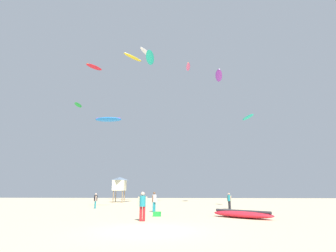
# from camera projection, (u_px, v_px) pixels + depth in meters

# --- Properties ---
(ground_plane) EXTENTS (120.00, 120.00, 0.00)m
(ground_plane) POSITION_uv_depth(u_px,v_px,m) (148.00, 230.00, 11.39)
(ground_plane) COLOR beige
(person_foreground) EXTENTS (0.57, 0.39, 1.71)m
(person_foreground) POSITION_uv_depth(u_px,v_px,m) (143.00, 204.00, 15.13)
(person_foreground) COLOR #B21E23
(person_foreground) RESTS_ON ground
(person_midground) EXTENTS (0.38, 0.52, 1.70)m
(person_midground) POSITION_uv_depth(u_px,v_px,m) (154.00, 200.00, 21.88)
(person_midground) COLOR teal
(person_midground) RESTS_ON ground
(person_left) EXTENTS (0.38, 0.43, 1.59)m
(person_left) POSITION_uv_depth(u_px,v_px,m) (229.00, 200.00, 25.62)
(person_left) COLOR #2D2D33
(person_left) RESTS_ON ground
(person_right) EXTENTS (0.35, 0.47, 1.56)m
(person_right) POSITION_uv_depth(u_px,v_px,m) (96.00, 200.00, 26.40)
(person_right) COLOR teal
(person_right) RESTS_ON ground
(kite_grounded_near) EXTENTS (4.11, 3.69, 0.51)m
(kite_grounded_near) POSITION_uv_depth(u_px,v_px,m) (242.00, 214.00, 16.73)
(kite_grounded_near) COLOR red
(kite_grounded_near) RESTS_ON ground
(lifeguard_tower) EXTENTS (2.30, 2.30, 4.15)m
(lifeguard_tower) POSITION_uv_depth(u_px,v_px,m) (119.00, 184.00, 42.13)
(lifeguard_tower) COLOR #8C704C
(lifeguard_tower) RESTS_ON ground
(cooler_box) EXTENTS (0.56, 0.36, 0.32)m
(cooler_box) POSITION_uv_depth(u_px,v_px,m) (157.00, 214.00, 17.86)
(cooler_box) COLOR green
(cooler_box) RESTS_ON ground
(kite_aloft_0) EXTENTS (3.06, 0.99, 0.55)m
(kite_aloft_0) POSITION_uv_depth(u_px,v_px,m) (108.00, 119.00, 28.67)
(kite_aloft_0) COLOR blue
(kite_aloft_1) EXTENTS (0.92, 2.94, 0.58)m
(kite_aloft_1) POSITION_uv_depth(u_px,v_px,m) (78.00, 105.00, 50.17)
(kite_aloft_1) COLOR green
(kite_aloft_2) EXTENTS (2.86, 4.62, 0.81)m
(kite_aloft_2) POSITION_uv_depth(u_px,v_px,m) (147.00, 53.00, 44.85)
(kite_aloft_2) COLOR white
(kite_aloft_3) EXTENTS (1.42, 4.19, 0.66)m
(kite_aloft_3) POSITION_uv_depth(u_px,v_px,m) (150.00, 58.00, 36.33)
(kite_aloft_3) COLOR #19B29E
(kite_aloft_4) EXTENTS (1.27, 2.65, 0.35)m
(kite_aloft_4) POSITION_uv_depth(u_px,v_px,m) (248.00, 117.00, 30.30)
(kite_aloft_4) COLOR #19B29E
(kite_aloft_5) EXTENTS (0.86, 2.71, 0.63)m
(kite_aloft_5) POSITION_uv_depth(u_px,v_px,m) (188.00, 67.00, 41.91)
(kite_aloft_5) COLOR #E5598C
(kite_aloft_6) EXTENTS (1.46, 4.15, 0.97)m
(kite_aloft_6) POSITION_uv_depth(u_px,v_px,m) (219.00, 76.00, 39.18)
(kite_aloft_6) COLOR purple
(kite_aloft_7) EXTENTS (3.76, 4.20, 0.76)m
(kite_aloft_7) POSITION_uv_depth(u_px,v_px,m) (133.00, 57.00, 49.27)
(kite_aloft_7) COLOR yellow
(kite_aloft_8) EXTENTS (3.19, 3.59, 0.66)m
(kite_aloft_8) POSITION_uv_depth(u_px,v_px,m) (94.00, 67.00, 53.21)
(kite_aloft_8) COLOR red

